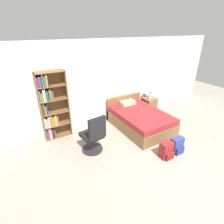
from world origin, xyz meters
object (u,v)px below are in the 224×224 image
(backpack_blue, at_px, (177,146))
(bookshelf, at_px, (51,108))
(water_bottle, at_px, (150,96))
(bed, at_px, (139,119))
(table_lamp, at_px, (151,86))
(office_chair, at_px, (94,136))
(nightstand, at_px, (149,106))
(backpack_red, at_px, (166,150))

(backpack_blue, bearing_deg, bookshelf, 137.49)
(water_bottle, bearing_deg, bookshelf, 175.53)
(bookshelf, xyz_separation_m, water_bottle, (3.30, -0.26, -0.22))
(bed, xyz_separation_m, table_lamp, (0.96, 0.62, 0.75))
(office_chair, bearing_deg, backpack_blue, -30.84)
(table_lamp, bearing_deg, nightstand, 93.70)
(bookshelf, relative_size, nightstand, 3.23)
(office_chair, height_order, nightstand, office_chair)
(backpack_blue, bearing_deg, office_chair, 149.16)
(office_chair, xyz_separation_m, table_lamp, (2.71, 1.04, 0.56))
(backpack_red, bearing_deg, office_chair, 142.70)
(bookshelf, distance_m, backpack_blue, 3.43)
(bed, relative_size, nightstand, 3.29)
(table_lamp, distance_m, water_bottle, 0.35)
(table_lamp, relative_size, backpack_blue, 1.35)
(table_lamp, xyz_separation_m, backpack_blue, (-0.93, -2.10, -0.84))
(office_chair, height_order, water_bottle, office_chair)
(office_chair, bearing_deg, bookshelf, 119.74)
(bed, xyz_separation_m, backpack_red, (-0.34, -1.49, -0.08))
(bed, distance_m, table_lamp, 1.37)
(office_chair, relative_size, water_bottle, 4.05)
(water_bottle, bearing_deg, office_chair, -160.16)
(bookshelf, relative_size, backpack_red, 4.52)
(table_lamp, bearing_deg, bed, -147.07)
(nightstand, height_order, table_lamp, table_lamp)
(nightstand, height_order, water_bottle, water_bottle)
(bookshelf, relative_size, bed, 0.98)
(backpack_blue, bearing_deg, bed, 91.37)
(bed, height_order, nightstand, bed)
(water_bottle, distance_m, backpack_blue, 2.23)
(nightstand, xyz_separation_m, backpack_red, (-1.30, -2.13, -0.09))
(table_lamp, relative_size, backpack_red, 1.32)
(bookshelf, relative_size, office_chair, 1.80)
(bed, relative_size, office_chair, 1.83)
(bed, distance_m, office_chair, 1.81)
(bookshelf, bearing_deg, bed, -17.87)
(office_chair, height_order, table_lamp, table_lamp)
(nightstand, bearing_deg, office_chair, -158.72)
(bookshelf, bearing_deg, nightstand, -2.42)
(water_bottle, bearing_deg, backpack_blue, -112.31)
(nightstand, bearing_deg, backpack_blue, -113.54)
(office_chair, relative_size, nightstand, 1.79)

